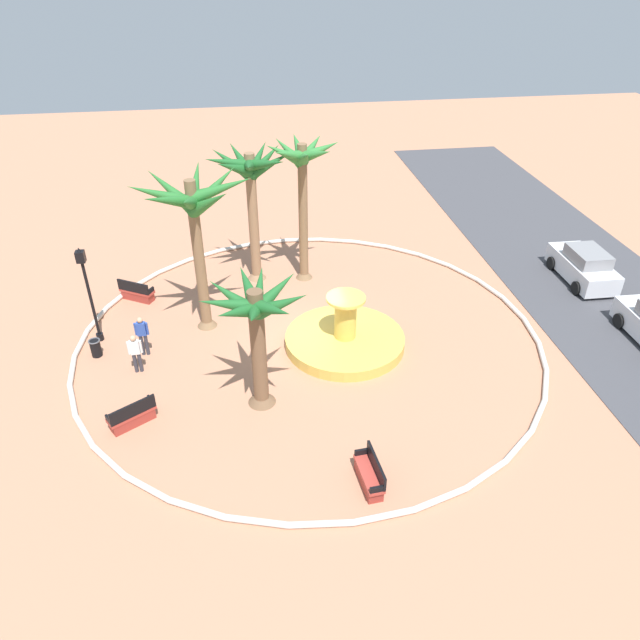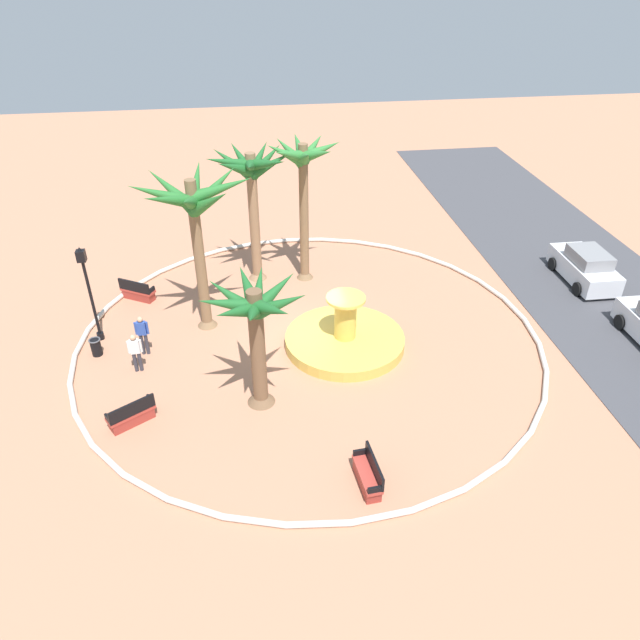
# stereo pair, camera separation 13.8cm
# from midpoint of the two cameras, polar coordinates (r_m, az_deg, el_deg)

# --- Properties ---
(ground_plane) EXTENTS (80.00, 80.00, 0.00)m
(ground_plane) POSITION_cam_midpoint_polar(r_m,az_deg,el_deg) (24.25, -1.17, -1.81)
(ground_plane) COLOR tan
(plaza_curb) EXTENTS (18.68, 18.68, 0.20)m
(plaza_curb) POSITION_cam_midpoint_polar(r_m,az_deg,el_deg) (24.20, -1.17, -1.61)
(plaza_curb) COLOR silver
(plaza_curb) RESTS_ON ground
(street_asphalt) EXTENTS (48.00, 8.00, 0.03)m
(street_asphalt) POSITION_cam_midpoint_polar(r_m,az_deg,el_deg) (29.04, 26.81, 0.68)
(street_asphalt) COLOR #424247
(street_asphalt) RESTS_ON ground
(fountain) EXTENTS (4.78, 4.78, 2.26)m
(fountain) POSITION_cam_midpoint_polar(r_m,az_deg,el_deg) (23.71, 2.24, -1.80)
(fountain) COLOR gold
(fountain) RESTS_ON ground
(palm_tree_near_fountain) EXTENTS (3.70, 3.65, 4.78)m
(palm_tree_near_fountain) POSITION_cam_midpoint_polar(r_m,az_deg,el_deg) (19.13, -6.43, 0.28)
(palm_tree_near_fountain) COLOR brown
(palm_tree_near_fountain) RESTS_ON ground
(palm_tree_by_curb) EXTENTS (3.90, 3.93, 6.34)m
(palm_tree_by_curb) POSITION_cam_midpoint_polar(r_m,az_deg,el_deg) (26.76, -6.87, 13.31)
(palm_tree_by_curb) COLOR #8E6B4C
(palm_tree_by_curb) RESTS_ON ground
(palm_tree_mid_plaza) EXTENTS (4.61, 4.69, 6.63)m
(palm_tree_mid_plaza) POSITION_cam_midpoint_polar(r_m,az_deg,el_deg) (23.07, -12.26, 10.22)
(palm_tree_mid_plaza) COLOR brown
(palm_tree_mid_plaza) RESTS_ON ground
(palm_tree_far_side) EXTENTS (3.39, 3.34, 6.71)m
(palm_tree_far_side) POSITION_cam_midpoint_polar(r_m,az_deg,el_deg) (26.56, -1.89, 14.02)
(palm_tree_far_side) COLOR brown
(palm_tree_far_side) RESTS_ON ground
(bench_east) EXTENTS (1.64, 0.65, 1.00)m
(bench_east) POSITION_cam_midpoint_polar(r_m,az_deg,el_deg) (18.28, 4.59, -14.72)
(bench_east) COLOR #B73D33
(bench_east) RESTS_ON ground
(bench_west) EXTENTS (1.24, 1.63, 1.00)m
(bench_west) POSITION_cam_midpoint_polar(r_m,az_deg,el_deg) (27.95, -17.32, 2.50)
(bench_west) COLOR #B73D33
(bench_west) RESTS_ON ground
(bench_north) EXTENTS (1.28, 1.62, 1.00)m
(bench_north) POSITION_cam_midpoint_polar(r_m,az_deg,el_deg) (21.04, -17.78, -8.83)
(bench_north) COLOR #B73D33
(bench_north) RESTS_ON ground
(lamppost) EXTENTS (0.32, 0.32, 4.15)m
(lamppost) POSITION_cam_midpoint_polar(r_m,az_deg,el_deg) (24.61, -21.55, 2.88)
(lamppost) COLOR black
(lamppost) RESTS_ON ground
(trash_bin) EXTENTS (0.46, 0.46, 0.73)m
(trash_bin) POSITION_cam_midpoint_polar(r_m,az_deg,el_deg) (24.71, -20.92, -2.48)
(trash_bin) COLOR black
(trash_bin) RESTS_ON ground
(person_cyclist_helmet) EXTENTS (0.22, 0.53, 1.62)m
(person_cyclist_helmet) POSITION_cam_midpoint_polar(r_m,az_deg,el_deg) (23.03, -17.48, -2.93)
(person_cyclist_helmet) COLOR #33333D
(person_cyclist_helmet) RESTS_ON ground
(person_cyclist_photo) EXTENTS (0.22, 0.53, 1.71)m
(person_cyclist_photo) POSITION_cam_midpoint_polar(r_m,az_deg,el_deg) (23.85, -16.87, -1.30)
(person_cyclist_photo) COLOR #33333D
(person_cyclist_photo) RESTS_ON ground
(parked_car_leftmost) EXTENTS (4.02, 1.96, 1.67)m
(parked_car_leftmost) POSITION_cam_midpoint_polar(r_m,az_deg,el_deg) (30.63, 23.87, 4.78)
(parked_car_leftmost) COLOR silver
(parked_car_leftmost) RESTS_ON ground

